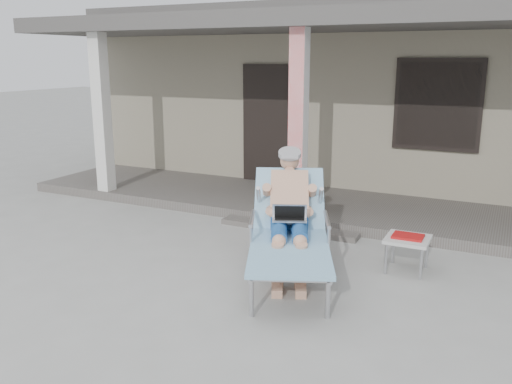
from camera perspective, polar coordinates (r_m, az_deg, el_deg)
The scene contains 7 objects.
ground at distance 6.08m, azimuth -3.30°, elevation -8.95°, with size 60.00×60.00×0.00m, color #9E9E99.
house at distance 11.72m, azimuth 12.40°, elevation 10.26°, with size 10.40×5.40×3.30m.
porch_deck at distance 8.66m, azimuth 6.36°, elevation -1.45°, with size 10.00×2.00×0.15m, color #605B56.
porch_overhang at distance 8.30m, azimuth 6.75°, elevation 16.81°, with size 10.00×2.30×2.85m.
porch_step at distance 7.63m, azimuth 3.45°, elevation -3.80°, with size 2.00×0.30×0.07m, color #605B56.
lounger at distance 5.92m, azimuth 3.57°, elevation -0.72°, with size 1.55×2.23×1.41m.
side_table at distance 6.35m, azimuth 15.67°, elevation -4.97°, with size 0.48×0.48×0.43m.
Camera 1 is at (2.74, -4.88, 2.37)m, focal length 38.00 mm.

